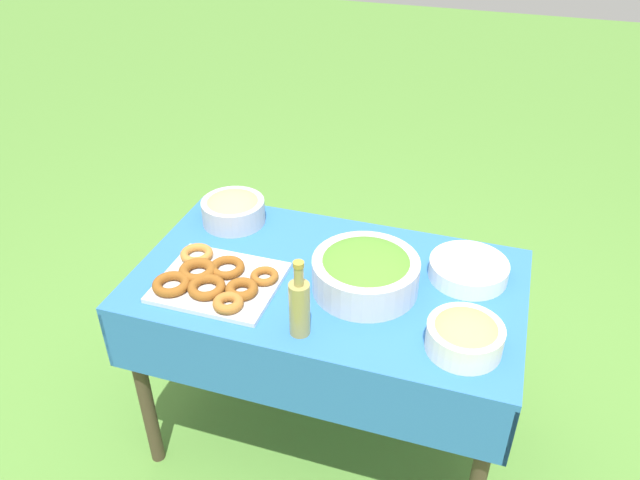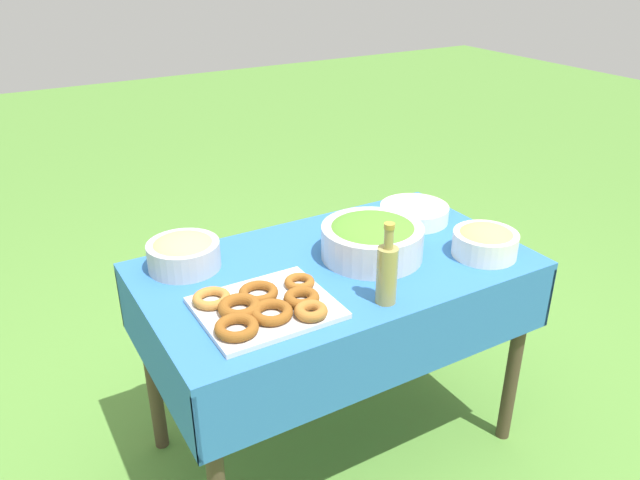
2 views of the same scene
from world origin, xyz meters
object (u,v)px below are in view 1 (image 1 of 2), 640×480
object	(u,v)px
salad_bowl	(366,271)
bread_bowl	(465,335)
pasta_bowl	(233,209)
plate_stack	(468,270)
olive_oil_bottle	(299,306)
donut_platter	(215,280)

from	to	relation	value
salad_bowl	bread_bowl	distance (m)	0.38
salad_bowl	pasta_bowl	distance (m)	0.62
pasta_bowl	bread_bowl	size ratio (longest dim) A/B	1.07
salad_bowl	bread_bowl	xyz separation A→B (m)	(-0.33, 0.18, -0.02)
plate_stack	pasta_bowl	bearing A→B (deg)	-5.24
olive_oil_bottle	bread_bowl	xyz separation A→B (m)	(-0.46, -0.08, -0.05)
donut_platter	plate_stack	world-z (taller)	plate_stack
salad_bowl	olive_oil_bottle	world-z (taller)	olive_oil_bottle
donut_platter	bread_bowl	size ratio (longest dim) A/B	1.89
donut_platter	olive_oil_bottle	distance (m)	0.36
salad_bowl	olive_oil_bottle	xyz separation A→B (m)	(0.13, 0.26, 0.03)
pasta_bowl	donut_platter	bearing A→B (deg)	105.28
plate_stack	donut_platter	bearing A→B (deg)	20.88
plate_stack	salad_bowl	bearing A→B (deg)	28.01
donut_platter	olive_oil_bottle	size ratio (longest dim) A/B	1.62
salad_bowl	plate_stack	world-z (taller)	salad_bowl
bread_bowl	plate_stack	bearing A→B (deg)	-85.36
pasta_bowl	plate_stack	bearing A→B (deg)	174.76
plate_stack	bread_bowl	world-z (taller)	bread_bowl
salad_bowl	plate_stack	bearing A→B (deg)	-151.99
olive_oil_bottle	salad_bowl	bearing A→B (deg)	-116.93
plate_stack	olive_oil_bottle	size ratio (longest dim) A/B	1.01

